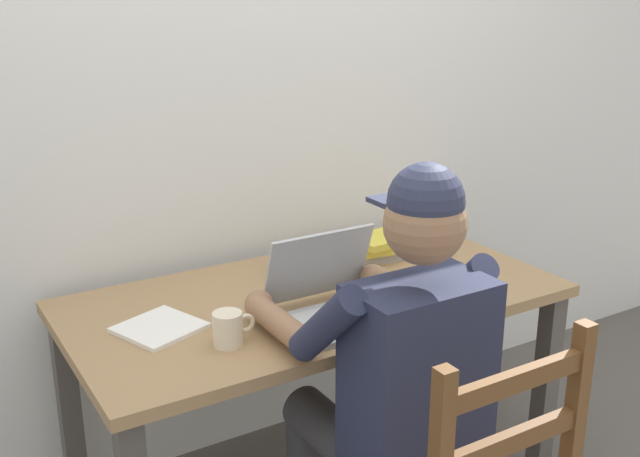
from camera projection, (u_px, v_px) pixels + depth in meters
name	position (u px, v px, depth m)	size (l,w,h in m)	color
back_wall	(243.00, 79.00, 2.47)	(6.00, 0.04, 2.60)	silver
desk	(315.00, 321.00, 2.31)	(1.46, 0.74, 0.71)	#9E7A51
seated_person	(392.00, 371.00, 1.92)	(0.50, 0.60, 1.23)	#232842
laptop	(335.00, 297.00, 2.12)	(0.33, 0.31, 0.23)	#ADAFB2
computer_mouse	(403.00, 296.00, 2.22)	(0.06, 0.10, 0.03)	black
coffee_mug_white	(229.00, 329.00, 1.95)	(0.11, 0.08, 0.09)	beige
coffee_mug_dark	(291.00, 261.00, 2.42)	(0.12, 0.08, 0.09)	#38281E
book_stack_main	(377.00, 247.00, 2.56)	(0.18, 0.17, 0.08)	gray
paper_pile_near_laptop	(159.00, 327.00, 2.05)	(0.20, 0.19, 0.01)	white
paper_pile_back_corner	(399.00, 305.00, 2.18)	(0.24, 0.16, 0.01)	silver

